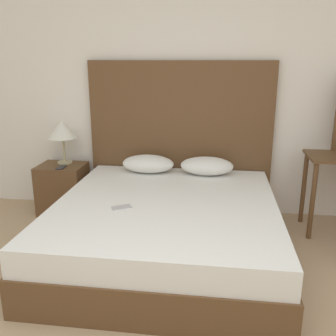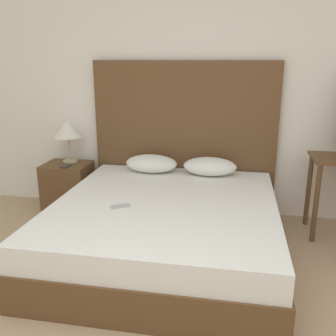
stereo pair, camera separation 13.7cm
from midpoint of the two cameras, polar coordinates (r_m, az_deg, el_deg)
The scene contains 9 objects.
wall_back at distance 3.90m, azimuth 5.30°, elevation 12.66°, with size 10.00×0.06×2.70m.
bed at distance 3.14m, azimuth 0.94°, elevation -9.18°, with size 1.80×1.95×0.48m.
headboard at distance 3.91m, azimuth 3.42°, elevation 4.43°, with size 1.89×0.05×1.58m.
pillow_left at distance 3.79m, azimuth -1.51°, elevation 0.68°, with size 0.52×0.30×0.18m.
pillow_right at distance 3.72m, azimuth 7.46°, elevation 0.23°, with size 0.52×0.30×0.18m.
phone_on_bed at distance 2.94m, azimuth -5.94°, elevation -5.84°, with size 0.16×0.14×0.01m.
nightstand at distance 4.16m, azimuth -14.07°, elevation -2.84°, with size 0.48×0.39×0.52m.
table_lamp at distance 4.08m, azimuth -14.07°, elevation 5.72°, with size 0.30×0.30×0.46m.
phone_on_nightstand at distance 3.99m, azimuth -14.34°, elevation 0.30°, with size 0.08×0.15×0.01m.
Camera 2 is at (0.43, -1.04, 1.59)m, focal length 40.00 mm.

